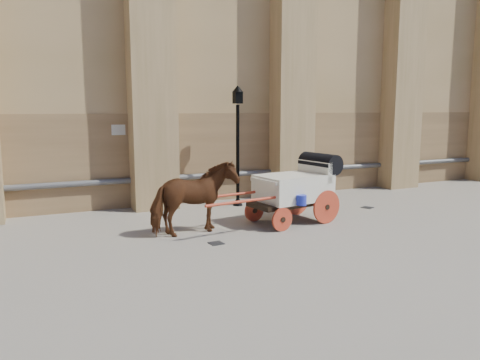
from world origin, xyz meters
name	(u,v)px	position (x,y,z in m)	size (l,w,h in m)	color
ground	(227,231)	(0.00, 0.00, 0.00)	(90.00, 90.00, 0.00)	gray
horse	(194,199)	(-0.87, 0.08, 0.92)	(0.99, 2.18, 1.84)	#5C2F19
carriage	(297,186)	(2.22, 0.22, 1.02)	(4.44, 1.78, 1.89)	black
street_lamp	(238,142)	(1.59, 2.90, 2.08)	(0.36, 0.36, 3.89)	black
drain_grate_near	(216,243)	(-0.67, -0.92, 0.01)	(0.32, 0.32, 0.01)	black
drain_grate_far	(367,207)	(5.23, 0.85, 0.01)	(0.32, 0.32, 0.01)	black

